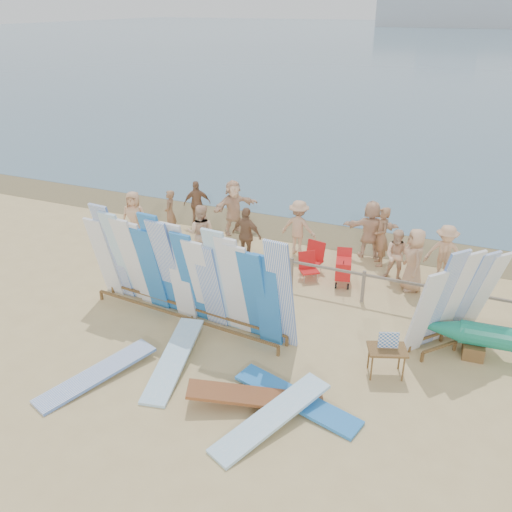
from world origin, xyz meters
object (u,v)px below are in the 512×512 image
at_px(beachgoer_6, 414,260).
at_px(beachgoer_7, 382,237).
at_px(beachgoer_9, 445,254).
at_px(beachgoer_2, 201,233).
at_px(side_surfboard_rack, 455,301).
at_px(flat_board_e, 97,379).
at_px(beach_chair_left, 312,263).
at_px(beachgoer_1, 170,213).
at_px(flat_board_c, 256,405).
at_px(flat_board_b, 272,425).
at_px(beachgoer_extra_1, 197,203).
at_px(flat_board_a, 174,366).
at_px(main_surfboard_rack, 185,276).
at_px(beach_chair_right, 309,272).
at_px(beachgoer_0, 135,217).
at_px(beachgoer_3, 299,227).
at_px(beachgoer_8, 397,256).
at_px(beachgoer_4, 247,235).
at_px(beachgoer_5, 371,229).
at_px(vendor_table, 386,361).
at_px(beachgoer_11, 234,207).
at_px(flat_board_d, 297,404).
at_px(stroller, 343,271).

distance_m(beachgoer_6, beachgoer_7, 1.66).
relative_size(beachgoer_9, beachgoer_2, 0.95).
height_order(side_surfboard_rack, flat_board_e, side_surfboard_rack).
distance_m(beach_chair_left, beachgoer_1, 5.36).
bearing_deg(flat_board_c, flat_board_b, -150.45).
bearing_deg(beachgoer_extra_1, beachgoer_9, 139.46).
relative_size(flat_board_a, beachgoer_6, 1.51).
xyz_separation_m(main_surfboard_rack, beach_chair_right, (2.06, 3.34, -1.04)).
height_order(beachgoer_0, beachgoer_2, beachgoer_2).
xyz_separation_m(flat_board_a, beachgoer_9, (4.90, 6.49, 0.85)).
xyz_separation_m(beachgoer_3, beachgoer_8, (3.17, -0.67, -0.10)).
relative_size(beachgoer_4, beachgoer_5, 0.94).
xyz_separation_m(beachgoer_extra_1, beachgoer_3, (4.07, -0.85, 0.06)).
xyz_separation_m(side_surfboard_rack, beach_chair_right, (-4.01, 1.90, -0.96)).
height_order(side_surfboard_rack, beachgoer_extra_1, side_surfboard_rack).
distance_m(beachgoer_1, beachgoer_9, 8.85).
xyz_separation_m(vendor_table, beachgoer_9, (0.63, 4.96, 0.49)).
bearing_deg(beachgoer_0, flat_board_c, -55.50).
relative_size(beach_chair_right, beachgoer_11, 0.42).
distance_m(flat_board_d, beachgoer_3, 7.22).
height_order(flat_board_a, beachgoer_8, beachgoer_8).
bearing_deg(beachgoer_11, beachgoer_extra_1, 115.40).
xyz_separation_m(flat_board_b, beachgoer_0, (-7.30, 6.22, 0.87)).
bearing_deg(flat_board_c, flat_board_e, 77.43).
height_order(beach_chair_left, beachgoer_5, beachgoer_5).
bearing_deg(flat_board_a, beachgoer_1, 110.19).
height_order(flat_board_c, stroller, stroller).
xyz_separation_m(beach_chair_right, beachgoer_2, (-3.43, -0.06, 0.66)).
xyz_separation_m(beachgoer_11, beachgoer_8, (5.74, -1.37, -0.17)).
relative_size(main_surfboard_rack, beachgoer_2, 3.21).
bearing_deg(beachgoer_11, beachgoer_8, -72.18).
bearing_deg(beachgoer_6, beachgoer_1, -119.70).
bearing_deg(beachgoer_9, side_surfboard_rack, -88.40).
bearing_deg(beachgoer_extra_1, beach_chair_left, 124.73).
relative_size(flat_board_c, beachgoer_4, 1.57).
distance_m(beachgoer_extra_1, beachgoer_3, 4.15).
bearing_deg(beachgoer_2, beachgoer_extra_1, -72.16).
bearing_deg(main_surfboard_rack, beachgoer_1, 130.85).
distance_m(beachgoer_8, beachgoer_4, 4.44).
height_order(vendor_table, beachgoer_11, beachgoer_11).
bearing_deg(main_surfboard_rack, beachgoer_7, 59.54).
xyz_separation_m(beach_chair_left, beachgoer_5, (1.31, 1.70, 0.65)).
height_order(main_surfboard_rack, beachgoer_6, main_surfboard_rack).
bearing_deg(flat_board_a, flat_board_c, -23.45).
bearing_deg(side_surfboard_rack, beachgoer_11, 100.94).
xyz_separation_m(side_surfboard_rack, beachgoer_extra_1, (-8.96, 4.35, -0.38)).
relative_size(stroller, beachgoer_9, 0.59).
relative_size(beachgoer_3, beachgoer_4, 1.01).
bearing_deg(main_surfboard_rack, flat_board_b, -32.66).
xyz_separation_m(stroller, beachgoer_5, (0.27, 2.11, 0.51)).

